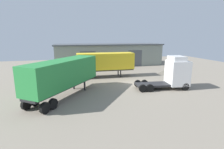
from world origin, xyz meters
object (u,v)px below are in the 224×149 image
tractor_unit_white (174,73)px  container_trailer_teal (105,62)px  container_trailer_green (64,74)px  gravel_pile (171,71)px

tractor_unit_white → container_trailer_teal: tractor_unit_white is taller
tractor_unit_white → container_trailer_teal: (-7.14, 8.46, 0.57)m
container_trailer_green → tractor_unit_white: bearing=-53.4°
tractor_unit_white → gravel_pile: (4.62, 7.67, -1.30)m
container_trailer_teal → gravel_pile: bearing=-2.3°
tractor_unit_white → container_trailer_green: tractor_unit_white is taller
container_trailer_green → gravel_pile: container_trailer_green is taller
gravel_pile → container_trailer_green: bearing=-157.1°
tractor_unit_white → gravel_pile: tractor_unit_white is taller
container_trailer_green → container_trailer_teal: 10.59m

